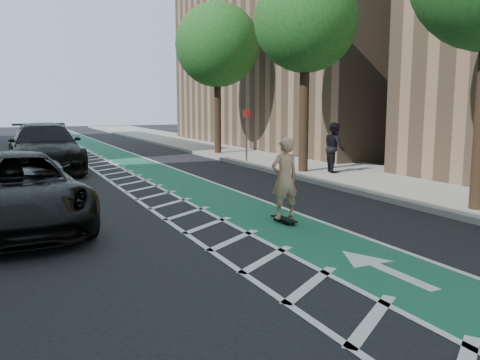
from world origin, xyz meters
TOP-DOWN VIEW (x-y plane):
  - ground at (0.00, 0.00)m, footprint 120.00×120.00m
  - bike_lane at (3.00, 10.00)m, footprint 2.00×90.00m
  - buffer_strip at (1.50, 10.00)m, footprint 1.40×90.00m
  - sidewalk_right at (9.50, 10.00)m, footprint 5.00×90.00m
  - curb_right at (7.05, 10.00)m, footprint 0.12×90.00m
  - building_right_far at (17.50, 20.00)m, footprint 14.00×22.00m
  - tree_r_c at (7.90, 8.00)m, footprint 4.20×4.20m
  - tree_r_d at (7.90, 16.00)m, footprint 4.20×4.20m
  - sign_post at (7.60, 12.00)m, footprint 0.35×0.08m
  - skateboard at (3.17, 0.89)m, footprint 0.24×0.82m
  - skateboarder at (3.17, 0.89)m, footprint 0.68×0.45m
  - suv_near at (-2.39, 3.01)m, footprint 3.07×6.06m
  - suv_far at (-1.01, 13.11)m, footprint 2.73×6.64m
  - car_grey at (0.20, 31.52)m, footprint 1.56×4.23m
  - pedestrian at (8.81, 6.86)m, footprint 0.96×1.09m
  - barrel_b at (-1.80, 11.92)m, footprint 0.64×0.64m

SIDE VIEW (x-z plane):
  - ground at x=0.00m, z-range 0.00..0.00m
  - buffer_strip at x=1.50m, z-range 0.00..0.01m
  - bike_lane at x=3.00m, z-range 0.00..0.01m
  - sidewalk_right at x=9.50m, z-range 0.00..0.15m
  - curb_right at x=7.05m, z-range 0.00..0.16m
  - skateboard at x=3.17m, z-range 0.03..0.15m
  - barrel_b at x=-1.80m, z-range -0.02..0.84m
  - car_grey at x=0.20m, z-range 0.00..1.38m
  - suv_near at x=-2.39m, z-range 0.00..1.64m
  - suv_far at x=-1.01m, z-range 0.00..1.92m
  - skateboarder at x=3.17m, z-range 0.11..1.96m
  - pedestrian at x=8.81m, z-range 0.15..2.04m
  - sign_post at x=7.60m, z-range 0.11..2.59m
  - tree_r_c at x=7.90m, z-range 1.82..9.72m
  - tree_r_d at x=7.90m, z-range 1.82..9.72m
  - building_right_far at x=17.50m, z-range 0.00..19.00m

